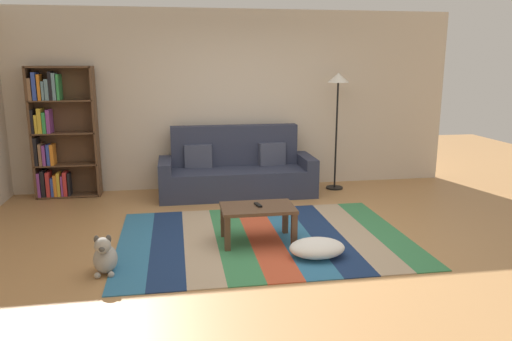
{
  "coord_description": "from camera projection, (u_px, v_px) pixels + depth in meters",
  "views": [
    {
      "loc": [
        -0.95,
        -4.98,
        1.94
      ],
      "look_at": [
        -0.0,
        0.69,
        0.65
      ],
      "focal_mm": 34.28,
      "sensor_mm": 36.0,
      "label": 1
    }
  ],
  "objects": [
    {
      "name": "coffee_table",
      "position": [
        258.0,
        213.0,
        5.29
      ],
      "size": [
        0.79,
        0.5,
        0.4
      ],
      "color": "#513826",
      "rests_on": "rug"
    },
    {
      "name": "back_wall",
      "position": [
        236.0,
        100.0,
        7.53
      ],
      "size": [
        6.8,
        0.1,
        2.7
      ],
      "primitive_type": "cube",
      "color": "beige",
      "rests_on": "ground_plane"
    },
    {
      "name": "dog",
      "position": [
        105.0,
        257.0,
        4.54
      ],
      "size": [
        0.22,
        0.35,
        0.4
      ],
      "color": "#9E998E",
      "rests_on": "ground_plane"
    },
    {
      "name": "pouf",
      "position": [
        317.0,
        248.0,
        4.92
      ],
      "size": [
        0.57,
        0.42,
        0.18
      ],
      "primitive_type": "ellipsoid",
      "color": "white",
      "rests_on": "rug"
    },
    {
      "name": "tv_remote",
      "position": [
        258.0,
        205.0,
        5.29
      ],
      "size": [
        0.07,
        0.16,
        0.02
      ],
      "primitive_type": "cube",
      "rotation": [
        0.0,
        0.0,
        0.19
      ],
      "color": "black",
      "rests_on": "coffee_table"
    },
    {
      "name": "couch",
      "position": [
        237.0,
        172.0,
        7.23
      ],
      "size": [
        2.26,
        0.8,
        1.0
      ],
      "color": "#2D3347",
      "rests_on": "ground_plane"
    },
    {
      "name": "standing_lamp",
      "position": [
        338.0,
        93.0,
        7.29
      ],
      "size": [
        0.32,
        0.32,
        1.77
      ],
      "color": "black",
      "rests_on": "ground_plane"
    },
    {
      "name": "rug",
      "position": [
        264.0,
        238.0,
        5.45
      ],
      "size": [
        3.19,
        2.29,
        0.01
      ],
      "color": "teal",
      "rests_on": "ground_plane"
    },
    {
      "name": "bookshelf",
      "position": [
        56.0,
        135.0,
        6.97
      ],
      "size": [
        0.9,
        0.28,
        1.88
      ],
      "color": "brown",
      "rests_on": "ground_plane"
    },
    {
      "name": "ground_plane",
      "position": [
        267.0,
        242.0,
        5.37
      ],
      "size": [
        14.0,
        14.0,
        0.0
      ],
      "primitive_type": "plane",
      "color": "#B27F4C"
    }
  ]
}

